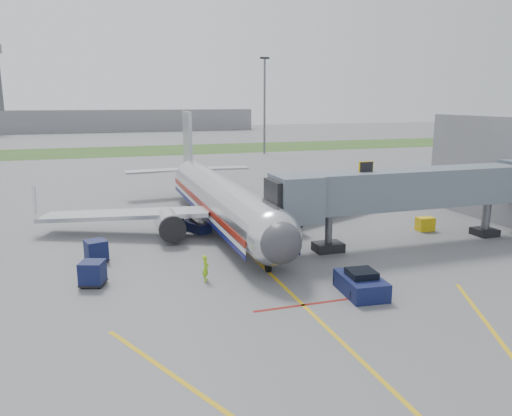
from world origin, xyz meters
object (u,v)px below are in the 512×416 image
object	(u,v)px
airliner	(220,198)
pushback_tug	(361,284)
belt_loader	(196,226)
ramp_worker	(206,268)

from	to	relation	value
airliner	pushback_tug	xyz separation A→B (m)	(4.00, -18.75, -2.02)
pushback_tug	belt_loader	bearing A→B (deg)	110.03
belt_loader	airliner	bearing A→B (deg)	19.19
belt_loader	ramp_worker	xyz separation A→B (m)	(-1.92, -12.76, 0.39)
pushback_tug	belt_loader	xyz separation A→B (m)	(-6.51, 17.87, -0.15)
airliner	ramp_worker	size ratio (longest dim) A/B	20.71
pushback_tug	ramp_worker	world-z (taller)	ramp_worker
airliner	ramp_worker	distance (m)	14.45
airliner	ramp_worker	world-z (taller)	airliner
airliner	belt_loader	size ratio (longest dim) A/B	8.87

